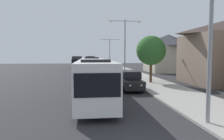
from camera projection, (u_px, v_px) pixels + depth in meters
bus_lead at (94, 78)px, 15.88m from camera, size 2.58×11.84×3.21m
bus_second_in_line at (91, 68)px, 28.62m from camera, size 2.58×12.13×3.21m
bus_middle at (90, 64)px, 41.24m from camera, size 2.58×11.16×3.21m
bus_fourth_in_line at (90, 62)px, 53.47m from camera, size 2.58×11.19×3.21m
white_suv at (130, 80)px, 20.46m from camera, size 1.86×5.00×1.90m
box_truck_oncoming at (77, 62)px, 53.99m from camera, size 2.35×7.53×3.15m
streetlamp_near at (211, 14)px, 9.77m from camera, size 6.07×0.28×8.66m
streetlamp_mid at (125, 42)px, 32.53m from camera, size 5.13×0.28×8.87m
streetlamp_far at (110, 50)px, 55.34m from camera, size 5.28×0.28×7.70m
roadside_tree at (151, 51)px, 24.86m from camera, size 3.58×3.58×5.66m
house_distant_gabled at (168, 53)px, 42.16m from camera, size 8.78×8.70×7.66m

